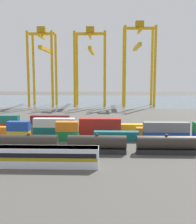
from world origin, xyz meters
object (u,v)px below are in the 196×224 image
freight_tank_row (97,144)px  shipping_container_22 (91,128)px  shipping_container_20 (50,128)px  gantry_crane_west (43,58)px  shipping_container_13 (54,131)px  shipping_container_17 (146,132)px  shipping_container_5 (116,136)px  gantry_crane_central (91,58)px  gantry_crane_east (139,56)px  shipping_container_3 (67,136)px

freight_tank_row → shipping_container_22: bearing=96.5°
shipping_container_20 → gantry_crane_west: (-21.09, 82.59, 27.28)m
shipping_container_13 → shipping_container_17: (27.03, 0.00, 0.00)m
freight_tank_row → gantry_crane_west: bearing=109.1°
shipping_container_20 → shipping_container_22: size_ratio=1.00×
shipping_container_5 → gantry_crane_central: (-12.60, 94.71, 27.36)m
gantry_crane_west → shipping_container_20: bearing=-75.7°
freight_tank_row → gantry_crane_east: bearing=78.7°
freight_tank_row → gantry_crane_west: gantry_crane_west is taller
shipping_container_22 → gantry_crane_east: 89.86m
shipping_container_5 → gantry_crane_west: bearing=113.8°
gantry_crane_central → gantry_crane_east: (28.96, -1.38, 1.28)m
freight_tank_row → shipping_container_5: freight_tank_row is taller
shipping_container_20 → gantry_crane_central: 87.90m
shipping_container_20 → shipping_container_22: same height
shipping_container_13 → shipping_container_22: (10.59, 5.78, 0.00)m
shipping_container_13 → shipping_container_17: size_ratio=2.00×
shipping_container_17 → shipping_container_20: (-29.46, 5.78, 0.00)m
shipping_container_20 → gantry_crane_central: size_ratio=0.26×
shipping_container_22 → gantry_crane_west: bearing=112.4°
freight_tank_row → shipping_container_22: freight_tank_row is taller
shipping_container_22 → gantry_crane_central: bearing=93.5°
shipping_container_5 → shipping_container_17: (8.98, 5.78, 0.00)m
freight_tank_row → shipping_container_22: 23.72m
shipping_container_20 → gantry_crane_central: gantry_crane_central is taller
shipping_container_22 → gantry_crane_east: gantry_crane_east is taller
shipping_container_13 → shipping_container_22: bearing=28.6°
shipping_container_20 → shipping_container_17: bearing=-11.1°
shipping_container_22 → gantry_crane_east: (23.82, 81.77, 28.64)m
shipping_container_13 → gantry_crane_west: bearing=104.9°
shipping_container_3 → shipping_container_5: bearing=0.0°
gantry_crane_west → gantry_crane_central: (28.96, 0.57, 0.08)m
shipping_container_3 → gantry_crane_east: 102.04m
shipping_container_13 → shipping_container_17: 27.03m
freight_tank_row → shipping_container_13: (-13.28, 17.77, -0.82)m
shipping_container_17 → shipping_container_22: 17.42m
shipping_container_13 → shipping_container_5: bearing=-17.8°
shipping_container_3 → gantry_crane_central: 98.59m
shipping_container_20 → shipping_container_22: 13.02m
shipping_container_5 → shipping_container_13: bearing=162.2°
gantry_crane_west → shipping_container_17: bearing=-60.2°
freight_tank_row → shipping_container_5: (4.77, 11.99, -0.82)m
shipping_container_13 → shipping_container_17: same height
shipping_container_3 → gantry_crane_central: (0.74, 94.71, 27.36)m
shipping_container_3 → shipping_container_13: same height
shipping_container_3 → shipping_container_13: bearing=129.1°
shipping_container_5 → shipping_container_13: (-18.05, 5.78, 0.00)m
shipping_container_20 → gantry_crane_west: bearing=104.3°
shipping_container_3 → gantry_crane_west: gantry_crane_west is taller
shipping_container_22 → gantry_crane_central: gantry_crane_central is taller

